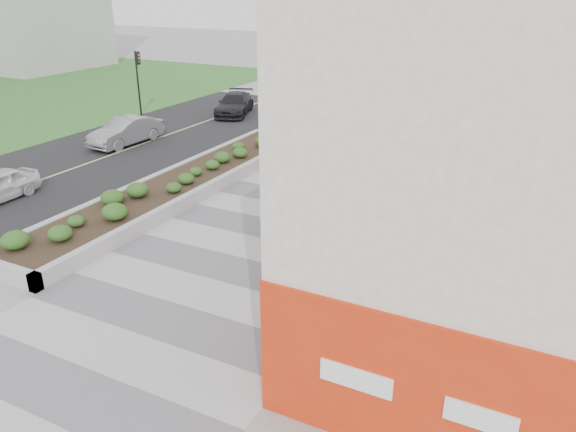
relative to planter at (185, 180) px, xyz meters
name	(u,v)px	position (x,y,z in m)	size (l,w,h in m)	color
ground	(193,295)	(5.50, -7.00, -0.42)	(160.00, 160.00, 0.00)	gray
walkway	(248,253)	(5.50, -4.00, -0.41)	(8.00, 36.00, 0.01)	#A8A8AD
building	(515,118)	(12.48, 1.98, 3.56)	(6.04, 24.08, 8.00)	beige
planter	(185,180)	(0.00, 0.00, 0.00)	(3.00, 18.00, 0.90)	#9E9EA0
street	(74,168)	(-6.50, 0.00, -0.42)	(10.00, 40.00, 0.00)	black
traffic_signal_near	(268,84)	(-1.73, 10.50, 2.34)	(0.33, 0.28, 4.20)	black
traffic_signal_far	(138,74)	(-10.93, 10.00, 2.34)	(0.33, 0.28, 4.20)	black
manhole_cover	(261,256)	(6.00, -4.00, -0.42)	(0.44, 0.44, 0.01)	#595654
skateboarder	(272,211)	(5.36, -2.07, 0.35)	(0.58, 0.75, 1.52)	beige
car_silver	(126,131)	(-7.18, 4.39, 0.31)	(1.54, 4.41, 1.45)	#929599
car_dark	(234,104)	(-5.94, 13.43, 0.28)	(1.95, 4.79, 1.39)	black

